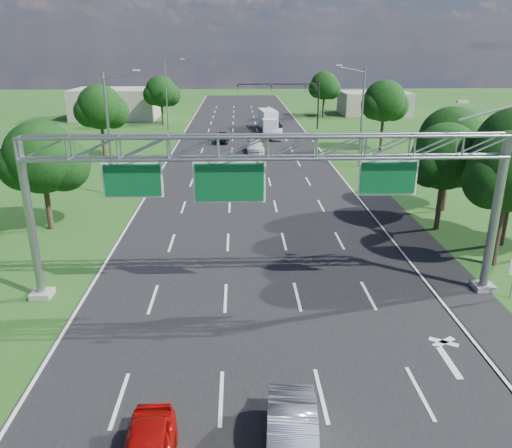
{
  "coord_description": "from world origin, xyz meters",
  "views": [
    {
      "loc": [
        -1.09,
        -10.73,
        11.87
      ],
      "look_at": [
        -0.2,
        13.42,
        3.23
      ],
      "focal_mm": 35.0,
      "sensor_mm": 36.0,
      "label": 1
    }
  ],
  "objects_px": {
    "sign_gantry": "(269,160)",
    "silver_sedan": "(292,438)",
    "box_truck": "(268,120)",
    "traffic_signal": "(295,94)"
  },
  "relations": [
    {
      "from": "silver_sedan",
      "to": "traffic_signal",
      "type": "bearing_deg",
      "value": 88.32
    },
    {
      "from": "traffic_signal",
      "to": "box_truck",
      "type": "height_order",
      "value": "traffic_signal"
    },
    {
      "from": "sign_gantry",
      "to": "silver_sedan",
      "type": "relative_size",
      "value": 5.35
    },
    {
      "from": "sign_gantry",
      "to": "box_truck",
      "type": "distance_m",
      "value": 53.03
    },
    {
      "from": "traffic_signal",
      "to": "sign_gantry",
      "type": "bearing_deg",
      "value": -97.68
    },
    {
      "from": "traffic_signal",
      "to": "silver_sedan",
      "type": "height_order",
      "value": "traffic_signal"
    },
    {
      "from": "sign_gantry",
      "to": "silver_sedan",
      "type": "xyz_separation_m",
      "value": [
        0.11,
        -10.79,
        -6.17
      ]
    },
    {
      "from": "silver_sedan",
      "to": "box_truck",
      "type": "relative_size",
      "value": 0.57
    },
    {
      "from": "sign_gantry",
      "to": "box_truck",
      "type": "xyz_separation_m",
      "value": [
        3.16,
        52.64,
        -5.53
      ]
    },
    {
      "from": "traffic_signal",
      "to": "box_truck",
      "type": "distance_m",
      "value": 5.52
    }
  ]
}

